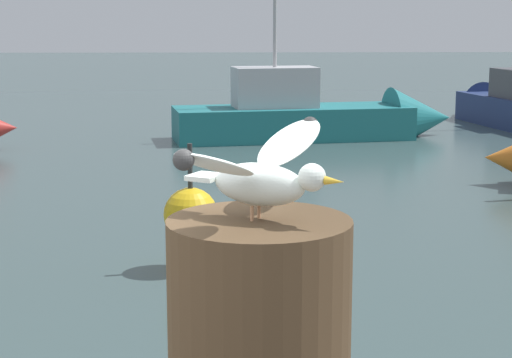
{
  "coord_description": "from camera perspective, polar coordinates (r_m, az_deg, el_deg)",
  "views": [
    {
      "loc": [
        1.06,
        -2.42,
        2.6
      ],
      "look_at": [
        1.13,
        -0.2,
        2.18
      ],
      "focal_mm": 60.72,
      "sensor_mm": 36.0,
      "label": 1
    }
  ],
  "objects": [
    {
      "name": "seagull",
      "position": [
        1.99,
        0.31,
        0.53
      ],
      "size": [
        0.42,
        0.62,
        0.21
      ],
      "color": "tan",
      "rests_on": "mooring_post"
    },
    {
      "name": "boat_teal",
      "position": [
        18.64,
        4.67,
        4.15
      ],
      "size": [
        6.23,
        2.43,
        4.56
      ],
      "color": "#1E7075",
      "rests_on": "ground_plane"
    },
    {
      "name": "boat_navy",
      "position": [
        21.74,
        16.17,
        4.68
      ],
      "size": [
        2.12,
        4.99,
        3.99
      ],
      "color": "navy",
      "rests_on": "ground_plane"
    },
    {
      "name": "channel_buoy",
      "position": [
        8.93,
        -4.31,
        -3.06
      ],
      "size": [
        0.56,
        0.56,
        1.33
      ],
      "color": "yellow",
      "rests_on": "ground_plane"
    }
  ]
}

